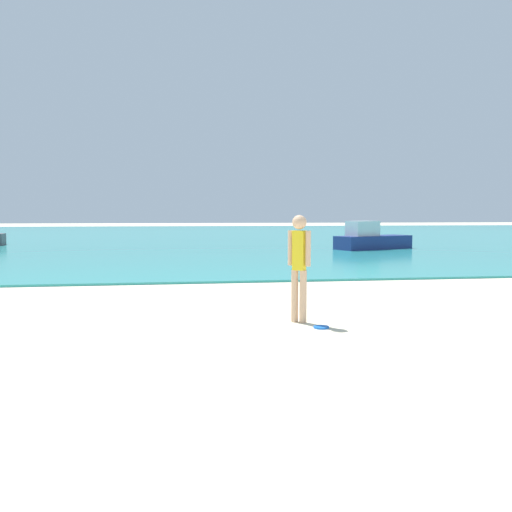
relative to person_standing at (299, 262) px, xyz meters
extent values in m
cube|color=teal|center=(-0.75, 34.66, -0.94)|extent=(160.00, 60.00, 0.06)
cylinder|color=#DDAD84|center=(-0.06, 0.05, -0.55)|extent=(0.11, 0.11, 0.84)
cylinder|color=#DDAD84|center=(0.06, -0.05, -0.55)|extent=(0.11, 0.11, 0.84)
cube|color=yellow|center=(0.00, 0.00, 0.18)|extent=(0.22, 0.21, 0.63)
sphere|color=#DDAD84|center=(0.00, 0.00, 0.62)|extent=(0.23, 0.23, 0.23)
cylinder|color=#DDAD84|center=(-0.12, 0.10, 0.21)|extent=(0.08, 0.08, 0.56)
cylinder|color=#DDAD84|center=(0.12, -0.10, 0.21)|extent=(0.08, 0.08, 0.56)
cylinder|color=blue|center=(0.25, -0.45, -0.96)|extent=(0.24, 0.24, 0.03)
cube|color=navy|center=(7.16, 15.41, -0.59)|extent=(4.15, 2.72, 0.63)
cube|color=silver|center=(6.51, 15.13, 0.08)|extent=(1.66, 1.38, 0.71)
camera|label=1|loc=(-1.75, -7.70, 0.74)|focal=35.17mm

